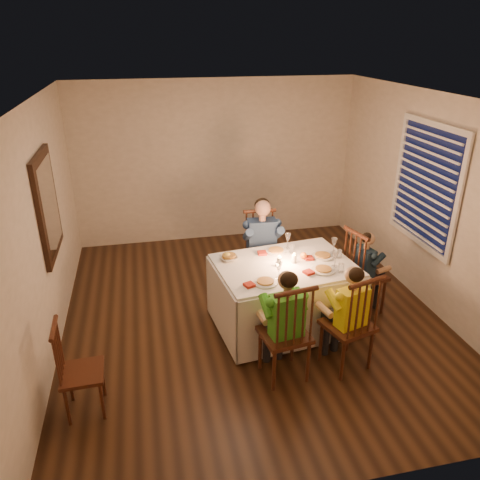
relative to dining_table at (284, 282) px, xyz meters
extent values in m
plane|color=black|center=(-0.31, 0.31, -0.58)|extent=(5.00, 5.00, 0.00)
cube|color=beige|center=(-2.56, 0.31, 0.72)|extent=(0.02, 5.00, 2.60)
cube|color=beige|center=(1.94, 0.31, 0.72)|extent=(0.02, 5.00, 2.60)
cube|color=beige|center=(-0.31, 2.81, 0.72)|extent=(4.50, 0.02, 2.60)
plane|color=white|center=(-0.31, 0.31, 2.02)|extent=(5.00, 5.00, 0.00)
cube|color=silver|center=(0.00, 0.00, 0.21)|extent=(1.64, 1.26, 0.04)
cube|color=silver|center=(-0.07, 0.55, -0.17)|extent=(1.55, 0.21, 0.75)
cube|color=silver|center=(0.07, -0.55, -0.17)|extent=(1.55, 0.21, 0.75)
cube|color=silver|center=(0.76, 0.09, -0.17)|extent=(0.15, 1.12, 0.75)
cube|color=silver|center=(-0.76, -0.09, -0.17)|extent=(0.15, 1.12, 0.75)
cylinder|color=silver|center=(-0.01, 0.33, 0.24)|extent=(0.29, 0.29, 0.02)
cylinder|color=silver|center=(-0.33, -0.38, 0.24)|extent=(0.29, 0.29, 0.02)
cylinder|color=silver|center=(0.36, -0.25, 0.24)|extent=(0.29, 0.29, 0.02)
cylinder|color=silver|center=(0.48, 0.09, 0.24)|extent=(0.29, 0.29, 0.02)
cylinder|color=white|center=(-0.08, -0.01, 0.28)|extent=(0.06, 0.06, 0.10)
cylinder|color=white|center=(0.11, 0.01, 0.28)|extent=(0.06, 0.06, 0.10)
sphere|color=gold|center=(-0.62, 0.25, 0.28)|extent=(0.09, 0.09, 0.09)
sphere|color=orange|center=(0.25, 0.08, 0.27)|extent=(0.08, 0.08, 0.08)
imported|color=silver|center=(-0.60, 0.24, 0.26)|extent=(0.22, 0.22, 0.05)
cube|color=black|center=(-2.53, 0.61, 0.92)|extent=(0.05, 0.95, 1.15)
cube|color=white|center=(-2.51, 0.61, 0.92)|extent=(0.01, 0.78, 0.98)
cube|color=#0D1335|center=(1.92, 0.41, 0.92)|extent=(0.01, 1.20, 1.40)
cube|color=white|center=(1.90, 0.41, 0.92)|extent=(0.03, 1.34, 1.54)
camera|label=1|loc=(-1.50, -4.51, 2.64)|focal=35.00mm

